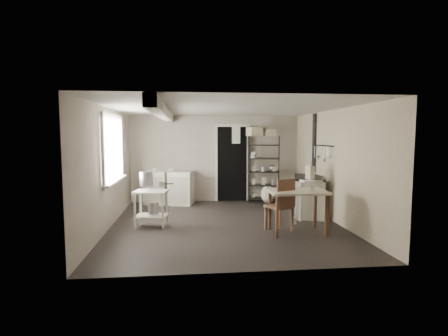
{
  "coord_description": "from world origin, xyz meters",
  "views": [
    {
      "loc": [
        -0.75,
        -6.84,
        1.78
      ],
      "look_at": [
        0.0,
        0.3,
        1.1
      ],
      "focal_mm": 28.0,
      "sensor_mm": 36.0,
      "label": 1
    }
  ],
  "objects": [
    {
      "name": "wall_back",
      "position": [
        0.0,
        2.5,
        1.15
      ],
      "size": [
        4.5,
        0.02,
        2.3
      ],
      "primitive_type": "cube",
      "color": "#BBAF9F",
      "rests_on": "ground"
    },
    {
      "name": "prep_table",
      "position": [
        -1.46,
        -0.09,
        0.4
      ],
      "size": [
        0.69,
        0.55,
        0.71
      ],
      "primitive_type": null,
      "rotation": [
        0.0,
        0.0,
        -0.17
      ],
      "color": "silver",
      "rests_on": "ground"
    },
    {
      "name": "base_cabinets",
      "position": [
        -1.23,
        2.17,
        0.46
      ],
      "size": [
        1.4,
        0.85,
        0.85
      ],
      "primitive_type": null,
      "rotation": [
        0.0,
        0.0,
        -0.24
      ],
      "color": "#ECE6CD",
      "rests_on": "ground"
    },
    {
      "name": "ceiling",
      "position": [
        0.0,
        0.0,
        2.3
      ],
      "size": [
        5.0,
        5.0,
        0.0
      ],
      "primitive_type": "plane",
      "rotation": [
        3.14,
        0.0,
        0.0
      ],
      "color": "beige",
      "rests_on": "wall_back"
    },
    {
      "name": "stockpot",
      "position": [
        -1.55,
        -0.05,
        0.94
      ],
      "size": [
        0.31,
        0.31,
        0.27
      ],
      "primitive_type": "cylinder",
      "rotation": [
        0.0,
        0.0,
        -0.29
      ],
      "color": "#B6B6B9",
      "rests_on": "prep_table"
    },
    {
      "name": "table_cup",
      "position": [
        1.49,
        -0.85,
        0.81
      ],
      "size": [
        0.12,
        0.12,
        0.1
      ],
      "primitive_type": "imported",
      "rotation": [
        0.0,
        0.0,
        -0.1
      ],
      "color": "silver",
      "rests_on": "work_table"
    },
    {
      "name": "wall_left",
      "position": [
        -2.25,
        0.0,
        1.15
      ],
      "size": [
        0.02,
        5.0,
        2.3
      ],
      "primitive_type": "cube",
      "color": "#BBAF9F",
      "rests_on": "ground"
    },
    {
      "name": "bucket",
      "position": [
        -1.41,
        -0.13,
        0.39
      ],
      "size": [
        0.22,
        0.22,
        0.22
      ],
      "primitive_type": "cylinder",
      "rotation": [
        0.0,
        0.0,
        0.07
      ],
      "color": "#B6B6B9",
      "rests_on": "prep_table"
    },
    {
      "name": "shelf_jar",
      "position": [
        0.94,
        2.15,
        1.37
      ],
      "size": [
        0.09,
        0.09,
        0.2
      ],
      "primitive_type": "imported",
      "rotation": [
        0.0,
        0.0,
        0.01
      ],
      "color": "silver",
      "rests_on": "shelf_rack"
    },
    {
      "name": "work_table",
      "position": [
        1.23,
        -0.78,
        0.38
      ],
      "size": [
        1.03,
        0.73,
        0.78
      ],
      "primitive_type": null,
      "rotation": [
        0.0,
        0.0,
        -0.01
      ],
      "color": "beige",
      "rests_on": "ground"
    },
    {
      "name": "mixing_bowl",
      "position": [
        -1.18,
        2.09,
        0.96
      ],
      "size": [
        0.31,
        0.31,
        0.07
      ],
      "primitive_type": "imported",
      "rotation": [
        0.0,
        0.0,
        -0.06
      ],
      "color": "silver",
      "rests_on": "base_cabinets"
    },
    {
      "name": "shelf_rack",
      "position": [
        1.25,
        2.18,
        0.95
      ],
      "size": [
        0.89,
        0.53,
        1.76
      ],
      "primitive_type": null,
      "rotation": [
        0.0,
        0.0,
        -0.26
      ],
      "color": "black",
      "rests_on": "ground"
    },
    {
      "name": "floor",
      "position": [
        0.0,
        0.0,
        0.0
      ],
      "size": [
        5.0,
        5.0,
        0.0
      ],
      "primitive_type": "plane",
      "color": "black",
      "rests_on": "ground"
    },
    {
      "name": "wall_right",
      "position": [
        2.25,
        0.0,
        1.15
      ],
      "size": [
        0.02,
        5.0,
        2.3
      ],
      "primitive_type": "cube",
      "color": "#BBAF9F",
      "rests_on": "ground"
    },
    {
      "name": "stovepipe",
      "position": [
        2.21,
        1.08,
        1.59
      ],
      "size": [
        0.11,
        0.11,
        1.29
      ],
      "primitive_type": null,
      "rotation": [
        0.0,
        0.0,
        -0.07
      ],
      "color": "black",
      "rests_on": "stove"
    },
    {
      "name": "oats_box",
      "position": [
        1.77,
        0.12,
        1.01
      ],
      "size": [
        0.15,
        0.2,
        0.28
      ],
      "primitive_type": "cube",
      "rotation": [
        0.0,
        0.0,
        0.24
      ],
      "color": "beige",
      "rests_on": "side_ledge"
    },
    {
      "name": "wallpaper_panel",
      "position": [
        2.24,
        0.0,
        1.15
      ],
      "size": [
        0.01,
        5.0,
        2.3
      ],
      "primitive_type": null,
      "color": "beige",
      "rests_on": "wall_right"
    },
    {
      "name": "chair",
      "position": [
        0.93,
        -0.62,
        0.48
      ],
      "size": [
        0.55,
        0.56,
        0.99
      ],
      "primitive_type": null,
      "rotation": [
        0.0,
        0.0,
        0.41
      ],
      "color": "#533323",
      "rests_on": "ground"
    },
    {
      "name": "flour_sack",
      "position": [
        1.35,
        2.05,
        0.24
      ],
      "size": [
        0.42,
        0.37,
        0.46
      ],
      "primitive_type": "ellipsoid",
      "rotation": [
        0.0,
        0.0,
        -0.12
      ],
      "color": "silver",
      "rests_on": "ground"
    },
    {
      "name": "stove",
      "position": [
        1.92,
        0.57,
        0.44
      ],
      "size": [
        0.9,
        1.23,
        0.87
      ],
      "primitive_type": null,
      "rotation": [
        0.0,
        0.0,
        -0.29
      ],
      "color": "#ECE6CD",
      "rests_on": "ground"
    },
    {
      "name": "storage_box_b",
      "position": [
        1.42,
        2.22,
        1.99
      ],
      "size": [
        0.3,
        0.28,
        0.18
      ],
      "primitive_type": "cube",
      "rotation": [
        0.0,
        0.0,
        0.04
      ],
      "color": "beige",
      "rests_on": "shelf_rack"
    },
    {
      "name": "wall_front",
      "position": [
        0.0,
        -2.5,
        1.15
      ],
      "size": [
        4.5,
        0.02,
        2.3
      ],
      "primitive_type": "cube",
      "color": "#BBAF9F",
      "rests_on": "ground"
    },
    {
      "name": "doorway",
      "position": [
        0.45,
        2.47,
        1.0
      ],
      "size": [
        0.96,
        0.1,
        2.08
      ],
      "primitive_type": null,
      "color": "silver",
      "rests_on": "ground"
    },
    {
      "name": "counter_cup",
      "position": [
        -1.57,
        2.11,
        0.97
      ],
      "size": [
        0.13,
        0.13,
        0.1
      ],
      "primitive_type": "imported",
      "rotation": [
        0.0,
        0.0,
        -0.05
      ],
      "color": "silver",
      "rests_on": "base_cabinets"
    },
    {
      "name": "utensil_rail",
      "position": [
        2.19,
        0.6,
        1.55
      ],
      "size": [
        0.06,
        1.2,
        0.44
      ],
      "primitive_type": null,
      "color": "#B6B6B9",
      "rests_on": "wall_right"
    },
    {
      "name": "saucepan",
      "position": [
        -1.26,
        -0.15,
        0.85
      ],
      "size": [
        0.19,
        0.19,
        0.1
      ],
      "primitive_type": "cylinder",
      "rotation": [
        0.0,
        0.0,
        -0.04
      ],
      "color": "#B6B6B9",
      "rests_on": "prep_table"
    },
    {
      "name": "floor_crock",
      "position": [
        1.36,
        -0.15,
        0.07
      ],
      "size": [
        0.11,
        0.11,
        0.14
      ],
      "primitive_type": "cylinder",
      "rotation": [
        0.0,
        0.0,
        0.02
      ],
      "color": "silver",
      "rests_on": "ground"
    },
    {
      "name": "side_ledge",
      "position": [
        1.83,
        0.09,
        0.43
      ],
      "size": [
        0.61,
        0.4,
        0.86
      ],
      "primitive_type": null,
      "rotation": [
        0.0,
        0.0,
        0.18
      ],
      "color": "silver",
      "rests_on": "ground"
    },
    {
      "name": "storage_box_a",
      "position": [
        1.0,
        2.18,
        2.01
      ],
      "size": [
        0.42,
        0.4,
        0.23
      ],
      "primitive_type": "cube",
      "rotation": [
        0.0,
        0.0,
        0.36
      ],
      "color": "beige",
      "rests_on": "shelf_rack"
    },
    {
      "name": "window",
      "position": [
        -2.22,
        0.2,
        1.5
      ],
      "size": [
        0.12,
        1.76,
        1.28
      ],
      "primitive_type": null,
      "color": "silver",
      "rests_on": "wall_left"
    },
    {
      "name": "ceiling_beam",
      "position": [
        -1.2,
        0.0,
        2.2
      ],
      "size": [
        0.18,
        5.0,
        0.18
      ],
      "primitive_type": null,
      "color": "silver",
      "rests_on": "ceiling"
    }
  ]
}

